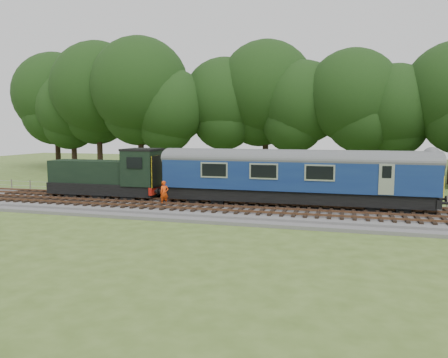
% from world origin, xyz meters
% --- Properties ---
extents(ground, '(120.00, 120.00, 0.00)m').
position_xyz_m(ground, '(0.00, 0.00, 0.00)').
color(ground, '#445A21').
rests_on(ground, ground).
extents(ballast, '(70.00, 7.00, 0.35)m').
position_xyz_m(ballast, '(0.00, 0.00, 0.17)').
color(ballast, '#4C4C4F').
rests_on(ballast, ground).
extents(track_north, '(67.20, 2.40, 0.21)m').
position_xyz_m(track_north, '(0.00, 1.40, 0.42)').
color(track_north, black).
rests_on(track_north, ballast).
extents(track_south, '(67.20, 2.40, 0.21)m').
position_xyz_m(track_south, '(0.00, -1.60, 0.42)').
color(track_south, black).
rests_on(track_south, ballast).
extents(fence, '(64.00, 0.12, 1.00)m').
position_xyz_m(fence, '(0.00, 4.50, 0.00)').
color(fence, '#6B6054').
rests_on(fence, ground).
extents(tree_line, '(70.00, 8.00, 18.00)m').
position_xyz_m(tree_line, '(0.00, 22.00, 0.00)').
color(tree_line, black).
rests_on(tree_line, ground).
extents(dmu_railcar, '(18.05, 2.86, 3.88)m').
position_xyz_m(dmu_railcar, '(5.84, 1.40, 2.61)').
color(dmu_railcar, black).
rests_on(dmu_railcar, ground).
extents(shunter_loco, '(8.91, 2.60, 3.38)m').
position_xyz_m(shunter_loco, '(-8.09, 1.40, 1.97)').
color(shunter_loco, black).
rests_on(shunter_loco, ground).
extents(worker, '(0.71, 0.70, 1.65)m').
position_xyz_m(worker, '(-2.68, -0.85, 1.17)').
color(worker, '#DF3E0B').
rests_on(worker, ballast).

